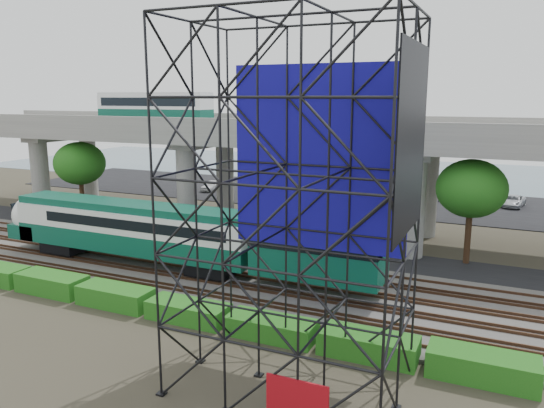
% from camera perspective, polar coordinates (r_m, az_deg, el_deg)
% --- Properties ---
extents(ground, '(140.00, 140.00, 0.00)m').
position_cam_1_polar(ground, '(33.91, -6.38, -9.34)').
color(ground, '#474233').
rests_on(ground, ground).
extents(ballast_bed, '(90.00, 12.00, 0.20)m').
position_cam_1_polar(ballast_bed, '(35.49, -4.73, -8.16)').
color(ballast_bed, slate).
rests_on(ballast_bed, ground).
extents(service_road, '(90.00, 5.00, 0.08)m').
position_cam_1_polar(service_road, '(42.77, 0.82, -4.76)').
color(service_road, black).
rests_on(service_road, ground).
extents(parking_lot, '(90.00, 18.00, 0.08)m').
position_cam_1_polar(parking_lot, '(64.42, 9.21, 0.65)').
color(parking_lot, black).
rests_on(parking_lot, ground).
extents(harbor_water, '(140.00, 40.00, 0.03)m').
position_cam_1_polar(harbor_water, '(85.59, 13.11, 3.15)').
color(harbor_water, '#415D6C').
rests_on(harbor_water, ground).
extents(rail_tracks, '(90.00, 9.52, 0.16)m').
position_cam_1_polar(rail_tracks, '(35.43, -4.73, -7.89)').
color(rail_tracks, '#472D1E').
rests_on(rail_tracks, ballast_bed).
extents(commuter_train, '(29.30, 3.06, 4.30)m').
position_cam_1_polar(commuter_train, '(37.66, -12.34, -2.81)').
color(commuter_train, black).
rests_on(commuter_train, rail_tracks).
extents(overpass, '(80.00, 12.00, 12.40)m').
position_cam_1_polar(overpass, '(46.72, 2.26, 6.83)').
color(overpass, '#9E9B93').
rests_on(overpass, ground).
extents(scaffold_tower, '(9.36, 6.36, 15.00)m').
position_cam_1_polar(scaffold_tower, '(21.18, 2.19, -0.91)').
color(scaffold_tower, black).
rests_on(scaffold_tower, ground).
extents(hedge_strip, '(34.60, 1.80, 1.20)m').
position_cam_1_polar(hedge_strip, '(29.83, -9.00, -11.25)').
color(hedge_strip, '#176216').
rests_on(hedge_strip, ground).
extents(trees, '(40.94, 16.94, 7.69)m').
position_cam_1_polar(trees, '(48.58, -1.54, 3.88)').
color(trees, '#382314').
rests_on(trees, ground).
extents(suv, '(5.73, 4.20, 1.45)m').
position_cam_1_polar(suv, '(51.23, -15.92, -1.59)').
color(suv, black).
rests_on(suv, service_road).
extents(parked_cars, '(37.92, 9.56, 1.31)m').
position_cam_1_polar(parked_cars, '(63.51, 10.26, 1.04)').
color(parked_cars, white).
rests_on(parked_cars, parking_lot).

